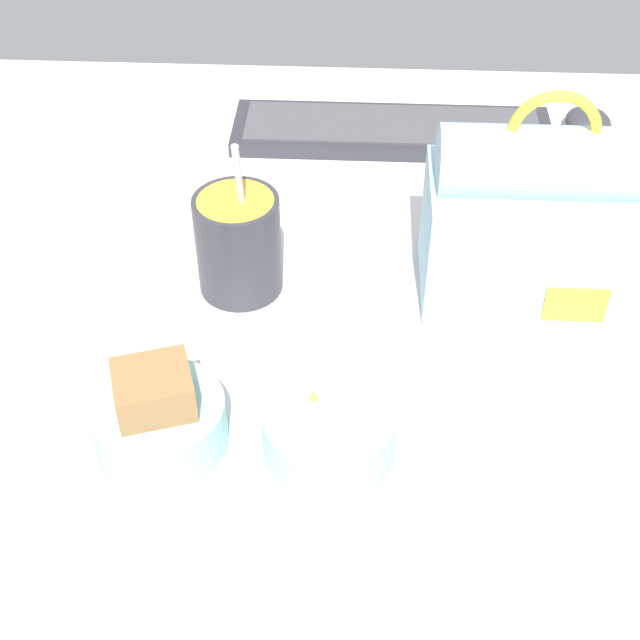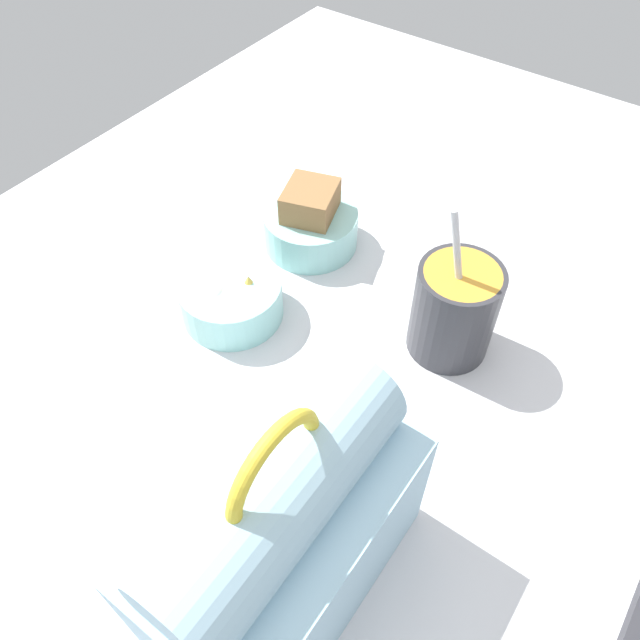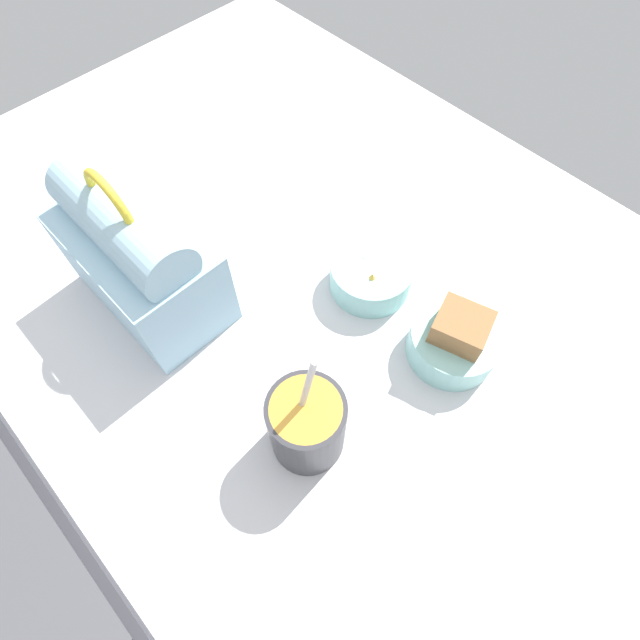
# 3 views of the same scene
# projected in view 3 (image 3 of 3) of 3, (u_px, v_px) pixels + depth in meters

# --- Properties ---
(desk_surface) EXTENTS (1.40, 1.10, 0.02)m
(desk_surface) POSITION_uv_depth(u_px,v_px,m) (286.00, 359.00, 0.65)
(desk_surface) COLOR silver
(desk_surface) RESTS_ON ground
(keyboard) EXTENTS (0.40, 0.12, 0.02)m
(keyboard) POSITION_uv_depth(u_px,v_px,m) (1.00, 527.00, 0.53)
(keyboard) COLOR #2D2D33
(keyboard) RESTS_ON desk_surface
(lunch_bag) EXTENTS (0.21, 0.13, 0.22)m
(lunch_bag) POSITION_uv_depth(u_px,v_px,m) (140.00, 258.00, 0.62)
(lunch_bag) COLOR #9EC6DB
(lunch_bag) RESTS_ON desk_surface
(soup_cup) EXTENTS (0.09, 0.09, 0.18)m
(soup_cup) POSITION_uv_depth(u_px,v_px,m) (307.00, 424.00, 0.54)
(soup_cup) COLOR #333338
(soup_cup) RESTS_ON desk_surface
(bento_bowl_sandwich) EXTENTS (0.11, 0.11, 0.08)m
(bento_bowl_sandwich) POSITION_uv_depth(u_px,v_px,m) (455.00, 340.00, 0.62)
(bento_bowl_sandwich) COLOR #93D1CC
(bento_bowl_sandwich) RESTS_ON desk_surface
(bento_bowl_snacks) EXTENTS (0.11, 0.11, 0.06)m
(bento_bowl_snacks) POSITION_uv_depth(u_px,v_px,m) (371.00, 275.00, 0.68)
(bento_bowl_snacks) COLOR #93D1CC
(bento_bowl_snacks) RESTS_ON desk_surface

